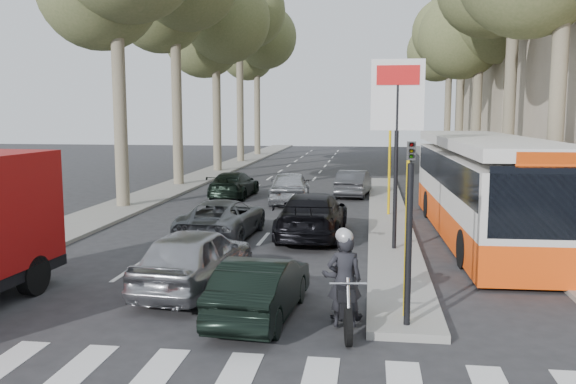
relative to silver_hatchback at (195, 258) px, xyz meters
name	(u,v)px	position (x,y,z in m)	size (l,w,h in m)	color
ground	(252,301)	(1.49, -0.71, -0.75)	(120.00, 120.00, 0.00)	#28282B
sidewalk_right	(472,179)	(10.09, 24.29, -0.69)	(3.20, 70.00, 0.12)	gray
median_left	(216,171)	(-6.51, 27.29, -0.69)	(2.40, 64.00, 0.12)	gray
traffic_island	(388,216)	(4.74, 10.29, -0.67)	(1.50, 26.00, 0.16)	gray
building_far	(555,57)	(16.99, 33.29, 7.25)	(11.00, 20.00, 16.00)	#B7A88E
billboard	(397,127)	(4.74, 4.29, 2.96)	(1.50, 12.10, 5.60)	yellow
traffic_light_island	(410,202)	(4.74, -2.21, 1.74)	(0.16, 0.41, 3.60)	black
tree_l_c	(218,22)	(-6.29, 27.40, 9.29)	(7.40, 7.20, 13.71)	#6B604C
tree_l_d	(241,15)	(-6.39, 35.40, 11.02)	(7.40, 7.20, 15.66)	#6B604C
tree_l_e	(258,40)	(-6.49, 43.40, 9.98)	(7.40, 7.20, 14.49)	#6B604C
tree_r_c	(482,18)	(10.51, 25.40, 8.95)	(7.40, 7.20, 13.32)	#6B604C
tree_r_d	(465,15)	(10.61, 33.40, 10.33)	(7.40, 7.20, 14.88)	#6B604C
tree_r_e	(452,38)	(10.71, 41.40, 9.64)	(7.40, 7.20, 14.10)	#6B604C
silver_hatchback	(195,258)	(0.00, 0.00, 0.00)	(1.76, 4.38, 1.49)	#9FA0A7
dark_hatchback	(261,287)	(1.86, -1.71, -0.13)	(1.31, 3.77, 1.24)	black
queue_car_a	(223,218)	(-0.80, 5.93, -0.11)	(2.11, 4.58, 1.27)	#54585D
queue_car_b	(312,215)	(2.14, 6.29, -0.01)	(2.07, 5.10, 1.48)	black
queue_car_c	(290,187)	(0.39, 13.75, 0.00)	(1.75, 4.35, 1.48)	#AAADB2
queue_car_d	(354,183)	(3.21, 16.41, -0.10)	(1.36, 3.91, 1.29)	#43454A
queue_car_e	(234,185)	(-2.51, 15.15, -0.12)	(1.75, 4.31, 1.25)	black
city_bus	(484,185)	(7.69, 6.97, 1.02)	(3.14, 12.77, 3.35)	#FB4A0D
motorcycle	(344,281)	(3.53, -1.97, 0.14)	(0.92, 2.29, 1.95)	black
pedestrian_near	(556,198)	(10.57, 9.07, 0.34)	(1.13, 0.55, 1.93)	#3A3049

